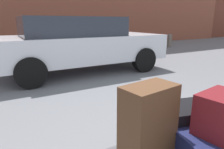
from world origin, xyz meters
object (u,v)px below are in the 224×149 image
(suitcase_brown_front_left, at_px, (148,128))
(bollard_kerb_mid, at_px, (125,43))
(parked_car, at_px, (79,43))
(bollard_kerb_near, at_px, (94,45))
(bollard_corner, at_px, (170,41))
(duffel_bag_black_rear_right, at_px, (192,124))
(bollard_kerb_far, at_px, (147,42))
(bicycle_leaning, at_px, (114,39))

(suitcase_brown_front_left, bearing_deg, bollard_kerb_mid, 50.05)
(suitcase_brown_front_left, height_order, parked_car, parked_car)
(bollard_kerb_near, bearing_deg, suitcase_brown_front_left, -111.39)
(bollard_kerb_near, height_order, bollard_corner, same)
(bollard_kerb_mid, xyz_separation_m, bollard_corner, (2.77, 0.00, 0.00))
(duffel_bag_black_rear_right, bearing_deg, bollard_kerb_near, 86.53)
(bollard_kerb_far, bearing_deg, duffel_bag_black_rear_right, -126.36)
(suitcase_brown_front_left, distance_m, bollard_kerb_near, 7.34)
(duffel_bag_black_rear_right, distance_m, bollard_corner, 9.40)
(suitcase_brown_front_left, xyz_separation_m, bollard_kerb_near, (2.68, 6.83, -0.29))
(duffel_bag_black_rear_right, relative_size, parked_car, 0.15)
(parked_car, bearing_deg, bollard_kerb_mid, 40.58)
(duffel_bag_black_rear_right, relative_size, bicycle_leaning, 0.38)
(parked_car, height_order, bollard_kerb_mid, parked_car)
(bicycle_leaning, relative_size, bollard_kerb_near, 2.55)
(parked_car, bearing_deg, suitcase_brown_front_left, -104.28)
(parked_car, distance_m, bollard_corner, 6.56)
(suitcase_brown_front_left, xyz_separation_m, bicycle_leaning, (4.80, 8.84, -0.26))
(bicycle_leaning, bearing_deg, bollard_corner, -42.39)
(bollard_kerb_mid, bearing_deg, bicycle_leaning, 74.07)
(bollard_kerb_mid, distance_m, bollard_corner, 2.77)
(duffel_bag_black_rear_right, bearing_deg, bollard_corner, 60.58)
(bollard_kerb_near, xyz_separation_m, bollard_kerb_mid, (1.55, 0.00, 0.00))
(duffel_bag_black_rear_right, relative_size, bollard_corner, 0.97)
(bollard_kerb_mid, distance_m, bollard_kerb_far, 1.27)
(duffel_bag_black_rear_right, xyz_separation_m, bicycle_leaning, (4.30, 8.80, -0.13))
(duffel_bag_black_rear_right, bearing_deg, suitcase_brown_front_left, -160.69)
(bollard_kerb_far, bearing_deg, suitcase_brown_front_left, -128.81)
(suitcase_brown_front_left, height_order, bicycle_leaning, bicycle_leaning)
(bicycle_leaning, relative_size, bollard_kerb_mid, 2.55)
(duffel_bag_black_rear_right, xyz_separation_m, bollard_corner, (6.50, 6.79, -0.17))
(suitcase_brown_front_left, relative_size, bollard_kerb_mid, 0.86)
(bollard_kerb_near, relative_size, bollard_kerb_mid, 1.00)
(bollard_kerb_near, relative_size, bollard_kerb_far, 1.00)
(bicycle_leaning, bearing_deg, bollard_kerb_near, -136.62)
(bollard_kerb_far, height_order, bollard_corner, same)
(bollard_kerb_near, distance_m, bollard_corner, 4.32)
(parked_car, height_order, bollard_corner, parked_car)
(bollard_kerb_near, height_order, bollard_kerb_far, same)
(bicycle_leaning, bearing_deg, bollard_kerb_mid, -105.93)
(bollard_kerb_near, xyz_separation_m, bollard_corner, (4.32, 0.00, 0.00))
(bicycle_leaning, xyz_separation_m, bollard_kerb_mid, (-0.57, -2.01, -0.03))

